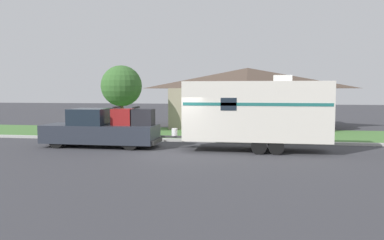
% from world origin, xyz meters
% --- Properties ---
extents(ground_plane, '(120.00, 120.00, 0.00)m').
position_xyz_m(ground_plane, '(0.00, 0.00, 0.00)').
color(ground_plane, '#38383D').
extents(curb_strip, '(80.00, 0.30, 0.14)m').
position_xyz_m(curb_strip, '(0.00, 3.75, 0.07)').
color(curb_strip, '#ADADA8').
rests_on(curb_strip, ground_plane).
extents(lawn_strip, '(80.00, 7.00, 0.03)m').
position_xyz_m(lawn_strip, '(0.00, 7.40, 0.01)').
color(lawn_strip, '#477538').
rests_on(lawn_strip, ground_plane).
extents(house_across_street, '(11.86, 7.09, 4.52)m').
position_xyz_m(house_across_street, '(2.99, 12.78, 2.34)').
color(house_across_street, gray).
rests_on(house_across_street, ground_plane).
extents(pickup_truck, '(5.79, 1.92, 2.02)m').
position_xyz_m(pickup_truck, '(-3.97, 1.21, 0.88)').
color(pickup_truck, black).
rests_on(pickup_truck, ground_plane).
extents(travel_trailer, '(7.84, 2.23, 3.50)m').
position_xyz_m(travel_trailer, '(3.59, 1.21, 1.86)').
color(travel_trailer, black).
rests_on(travel_trailer, ground_plane).
extents(mailbox, '(0.48, 0.20, 1.38)m').
position_xyz_m(mailbox, '(5.78, 4.66, 1.06)').
color(mailbox, brown).
rests_on(mailbox, ground_plane).
extents(tree_in_yard, '(2.73, 2.73, 4.47)m').
position_xyz_m(tree_in_yard, '(-5.24, 7.56, 3.09)').
color(tree_in_yard, brown).
rests_on(tree_in_yard, ground_plane).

